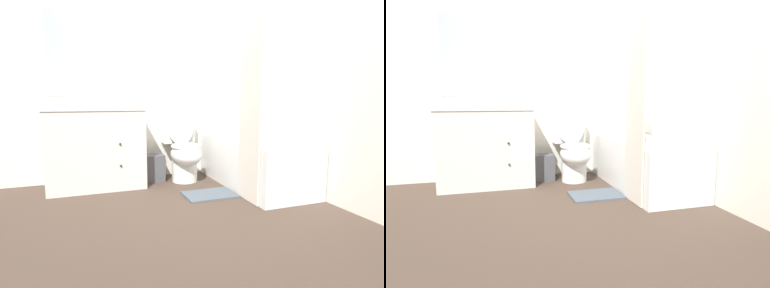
% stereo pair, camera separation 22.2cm
% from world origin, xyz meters
% --- Properties ---
extents(ground_plane, '(14.00, 14.00, 0.00)m').
position_xyz_m(ground_plane, '(0.00, 0.00, 0.00)').
color(ground_plane, '#47382D').
extents(wall_back, '(8.00, 0.06, 2.50)m').
position_xyz_m(wall_back, '(-0.01, 1.71, 1.25)').
color(wall_back, white).
rests_on(wall_back, ground_plane).
extents(wall_right, '(0.05, 2.68, 2.50)m').
position_xyz_m(wall_right, '(1.28, 0.84, 1.25)').
color(wall_right, white).
rests_on(wall_right, ground_plane).
extents(vanity_cabinet, '(1.02, 0.58, 0.87)m').
position_xyz_m(vanity_cabinet, '(-0.74, 1.41, 0.44)').
color(vanity_cabinet, silver).
rests_on(vanity_cabinet, ground_plane).
extents(sink_faucet, '(0.14, 0.12, 0.12)m').
position_xyz_m(sink_faucet, '(-0.74, 1.58, 0.91)').
color(sink_faucet, silver).
rests_on(sink_faucet, vanity_cabinet).
extents(toilet, '(0.38, 0.66, 0.87)m').
position_xyz_m(toilet, '(0.23, 1.35, 0.37)').
color(toilet, white).
rests_on(toilet, ground_plane).
extents(bathtub, '(0.66, 1.53, 0.52)m').
position_xyz_m(bathtub, '(0.91, 0.92, 0.26)').
color(bathtub, white).
rests_on(bathtub, ground_plane).
extents(shower_curtain, '(0.01, 0.35, 2.02)m').
position_xyz_m(shower_curtain, '(0.57, 0.42, 1.02)').
color(shower_curtain, silver).
rests_on(shower_curtain, ground_plane).
extents(wastebasket, '(0.23, 0.20, 0.31)m').
position_xyz_m(wastebasket, '(-0.10, 1.44, 0.16)').
color(wastebasket, '#4C4C51').
rests_on(wastebasket, ground_plane).
extents(tissue_box, '(0.12, 0.11, 0.12)m').
position_xyz_m(tissue_box, '(-0.52, 1.50, 0.92)').
color(tissue_box, silver).
rests_on(tissue_box, vanity_cabinet).
extents(hand_towel_folded, '(0.21, 0.17, 0.08)m').
position_xyz_m(hand_towel_folded, '(-1.11, 1.27, 0.91)').
color(hand_towel_folded, white).
rests_on(hand_towel_folded, vanity_cabinet).
extents(bath_towel_folded, '(0.27, 0.19, 0.09)m').
position_xyz_m(bath_towel_folded, '(0.75, 0.45, 0.56)').
color(bath_towel_folded, silver).
rests_on(bath_towel_folded, bathtub).
extents(bath_mat, '(0.51, 0.35, 0.02)m').
position_xyz_m(bath_mat, '(0.30, 0.70, 0.01)').
color(bath_mat, '#4C5660').
rests_on(bath_mat, ground_plane).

